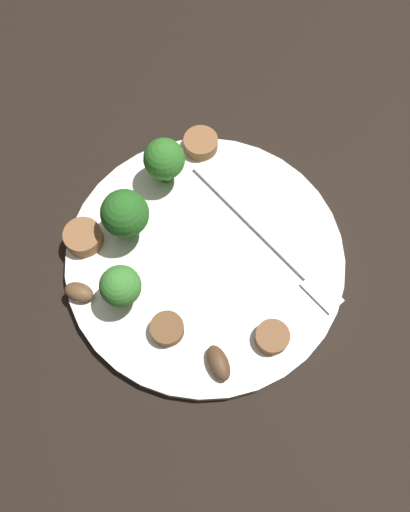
{
  "coord_description": "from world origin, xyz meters",
  "views": [
    {
      "loc": [
        0.1,
        -0.14,
        0.44
      ],
      "look_at": [
        0.0,
        0.0,
        0.01
      ],
      "focal_mm": 37.67,
      "sensor_mm": 36.0,
      "label": 1
    }
  ],
  "objects_px": {
    "broccoli_floret_1": "(121,286)",
    "plate": "(205,258)",
    "broccoli_floret_0": "(125,214)",
    "fork": "(274,245)",
    "broccoli_floret_2": "(164,160)",
    "sausage_slice_2": "(201,143)",
    "sausage_slice_3": "(83,237)",
    "mushroom_1": "(219,363)",
    "mushroom_0": "(79,292)",
    "sausage_slice_1": "(272,337)",
    "sausage_slice_0": "(167,329)"
  },
  "relations": [
    {
      "from": "broccoli_floret_1",
      "to": "plate",
      "type": "bearing_deg",
      "value": 65.55
    },
    {
      "from": "broccoli_floret_0",
      "to": "fork",
      "type": "bearing_deg",
      "value": 29.99
    },
    {
      "from": "broccoli_floret_0",
      "to": "plate",
      "type": "bearing_deg",
      "value": 16.78
    },
    {
      "from": "broccoli_floret_2",
      "to": "broccoli_floret_1",
      "type": "bearing_deg",
      "value": -69.22
    },
    {
      "from": "broccoli_floret_1",
      "to": "sausage_slice_2",
      "type": "distance_m",
      "value": 0.16
    },
    {
      "from": "sausage_slice_3",
      "to": "mushroom_1",
      "type": "bearing_deg",
      "value": -6.99
    },
    {
      "from": "plate",
      "to": "mushroom_1",
      "type": "xyz_separation_m",
      "value": [
        0.06,
        -0.07,
        0.01
      ]
    },
    {
      "from": "sausage_slice_2",
      "to": "mushroom_0",
      "type": "relative_size",
      "value": 1.27
    },
    {
      "from": "broccoli_floret_1",
      "to": "broccoli_floret_2",
      "type": "bearing_deg",
      "value": 110.78
    },
    {
      "from": "sausage_slice_2",
      "to": "mushroom_1",
      "type": "distance_m",
      "value": 0.21
    },
    {
      "from": "broccoli_floret_0",
      "to": "mushroom_1",
      "type": "relative_size",
      "value": 1.87
    },
    {
      "from": "broccoli_floret_1",
      "to": "mushroom_0",
      "type": "distance_m",
      "value": 0.04
    },
    {
      "from": "broccoli_floret_2",
      "to": "fork",
      "type": "bearing_deg",
      "value": 0.75
    },
    {
      "from": "fork",
      "to": "mushroom_0",
      "type": "bearing_deg",
      "value": -116.17
    },
    {
      "from": "broccoli_floret_0",
      "to": "sausage_slice_1",
      "type": "bearing_deg",
      "value": -2.53
    },
    {
      "from": "sausage_slice_1",
      "to": "sausage_slice_3",
      "type": "height_order",
      "value": "sausage_slice_3"
    },
    {
      "from": "sausage_slice_0",
      "to": "mushroom_0",
      "type": "height_order",
      "value": "same"
    },
    {
      "from": "sausage_slice_3",
      "to": "mushroom_0",
      "type": "xyz_separation_m",
      "value": [
        0.03,
        -0.04,
        -0.0
      ]
    },
    {
      "from": "broccoli_floret_1",
      "to": "sausage_slice_2",
      "type": "xyz_separation_m",
      "value": [
        -0.04,
        0.16,
        -0.02
      ]
    },
    {
      "from": "broccoli_floret_0",
      "to": "broccoli_floret_1",
      "type": "xyz_separation_m",
      "value": [
        0.04,
        -0.05,
        -0.01
      ]
    },
    {
      "from": "plate",
      "to": "sausage_slice_3",
      "type": "height_order",
      "value": "sausage_slice_3"
    },
    {
      "from": "sausage_slice_0",
      "to": "sausage_slice_1",
      "type": "distance_m",
      "value": 0.09
    },
    {
      "from": "plate",
      "to": "sausage_slice_2",
      "type": "xyz_separation_m",
      "value": [
        -0.07,
        0.09,
        0.01
      ]
    },
    {
      "from": "broccoli_floret_2",
      "to": "sausage_slice_0",
      "type": "height_order",
      "value": "broccoli_floret_2"
    },
    {
      "from": "sausage_slice_1",
      "to": "mushroom_0",
      "type": "xyz_separation_m",
      "value": [
        -0.15,
        -0.06,
        0.0
      ]
    },
    {
      "from": "broccoli_floret_1",
      "to": "mushroom_0",
      "type": "xyz_separation_m",
      "value": [
        -0.03,
        -0.02,
        -0.02
      ]
    },
    {
      "from": "fork",
      "to": "mushroom_1",
      "type": "height_order",
      "value": "mushroom_1"
    },
    {
      "from": "broccoli_floret_1",
      "to": "sausage_slice_3",
      "type": "xyz_separation_m",
      "value": [
        -0.06,
        0.02,
        -0.02
      ]
    },
    {
      "from": "plate",
      "to": "mushroom_0",
      "type": "height_order",
      "value": "mushroom_0"
    },
    {
      "from": "broccoli_floret_1",
      "to": "broccoli_floret_0",
      "type": "bearing_deg",
      "value": 125.3
    },
    {
      "from": "broccoli_floret_2",
      "to": "sausage_slice_1",
      "type": "height_order",
      "value": "broccoli_floret_2"
    },
    {
      "from": "sausage_slice_3",
      "to": "mushroom_1",
      "type": "distance_m",
      "value": 0.16
    },
    {
      "from": "broccoli_floret_0",
      "to": "sausage_slice_2",
      "type": "relative_size",
      "value": 1.75
    },
    {
      "from": "broccoli_floret_1",
      "to": "sausage_slice_2",
      "type": "bearing_deg",
      "value": 103.24
    },
    {
      "from": "fork",
      "to": "sausage_slice_1",
      "type": "height_order",
      "value": "sausage_slice_1"
    },
    {
      "from": "plate",
      "to": "mushroom_1",
      "type": "relative_size",
      "value": 8.09
    },
    {
      "from": "plate",
      "to": "sausage_slice_1",
      "type": "distance_m",
      "value": 0.09
    },
    {
      "from": "mushroom_1",
      "to": "sausage_slice_1",
      "type": "bearing_deg",
      "value": 61.85
    },
    {
      "from": "mushroom_0",
      "to": "plate",
      "type": "bearing_deg",
      "value": 54.52
    },
    {
      "from": "broccoli_floret_2",
      "to": "plate",
      "type": "bearing_deg",
      "value": -29.33
    },
    {
      "from": "broccoli_floret_0",
      "to": "sausage_slice_2",
      "type": "xyz_separation_m",
      "value": [
        -0.0,
        0.11,
        -0.03
      ]
    },
    {
      "from": "plate",
      "to": "mushroom_0",
      "type": "bearing_deg",
      "value": -125.48
    },
    {
      "from": "broccoli_floret_1",
      "to": "sausage_slice_0",
      "type": "relative_size",
      "value": 1.7
    },
    {
      "from": "sausage_slice_1",
      "to": "mushroom_1",
      "type": "height_order",
      "value": "mushroom_1"
    },
    {
      "from": "plate",
      "to": "sausage_slice_3",
      "type": "relative_size",
      "value": 7.42
    },
    {
      "from": "plate",
      "to": "broccoli_floret_2",
      "type": "height_order",
      "value": "broccoli_floret_2"
    },
    {
      "from": "sausage_slice_1",
      "to": "mushroom_0",
      "type": "relative_size",
      "value": 1.1
    },
    {
      "from": "sausage_slice_0",
      "to": "mushroom_0",
      "type": "xyz_separation_m",
      "value": [
        -0.08,
        -0.02,
        0.0
      ]
    },
    {
      "from": "plate",
      "to": "mushroom_1",
      "type": "bearing_deg",
      "value": -47.42
    },
    {
      "from": "mushroom_0",
      "to": "sausage_slice_0",
      "type": "bearing_deg",
      "value": 13.3
    }
  ]
}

